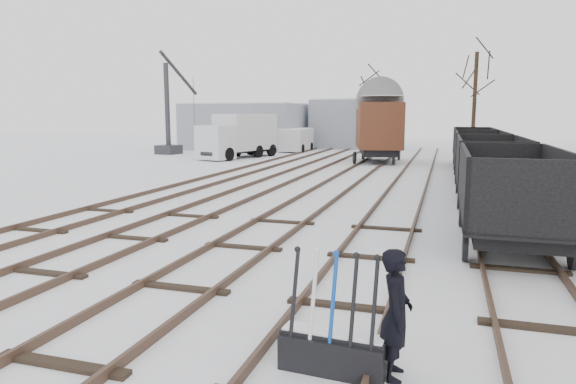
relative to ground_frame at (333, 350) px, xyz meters
name	(u,v)px	position (x,y,z in m)	size (l,w,h in m)	color
ground	(180,289)	(-3.26, 2.11, -0.28)	(120.00, 120.00, 0.00)	white
tracks	(336,186)	(-3.26, 15.78, -0.21)	(13.90, 52.00, 0.16)	black
shed_left	(247,126)	(-16.26, 38.11, 1.76)	(10.00, 8.00, 4.10)	#9298A5
shed_right	(353,124)	(-7.26, 42.11, 1.96)	(7.00, 6.00, 4.50)	#9298A5
ground_frame	(333,350)	(0.00, 0.00, 0.00)	(1.33, 0.52, 1.49)	black
worker	(396,314)	(0.74, 0.10, 0.51)	(0.58, 0.38, 1.59)	black
freight_wagon_a	(510,209)	(2.74, 7.36, 0.60)	(2.27, 5.67, 2.31)	black
freight_wagon_b	(489,177)	(2.74, 13.76, 0.60)	(2.27, 5.67, 2.31)	black
freight_wagon_c	(479,162)	(2.74, 20.16, 0.60)	(2.27, 5.67, 2.31)	black
freight_wagon_d	(473,152)	(2.74, 26.56, 0.60)	(2.27, 5.67, 2.31)	black
box_van_wagon	(378,124)	(-3.11, 28.22, 2.20)	(4.05, 6.07, 4.26)	black
lorry	(239,135)	(-13.05, 28.42, 1.33)	(3.57, 7.20, 3.13)	black
panel_van	(296,139)	(-10.93, 35.86, 0.73)	(2.02, 4.41, 1.94)	silver
crane	(169,127)	(-19.79, 30.34, 1.81)	(1.82, 4.72, 7.95)	#2B2B2F
tree_far_left	(372,115)	(-4.97, 38.68, 2.79)	(0.30, 0.30, 6.16)	black
tree_far_right	(474,104)	(3.13, 37.18, 3.65)	(0.30, 0.30, 7.86)	black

